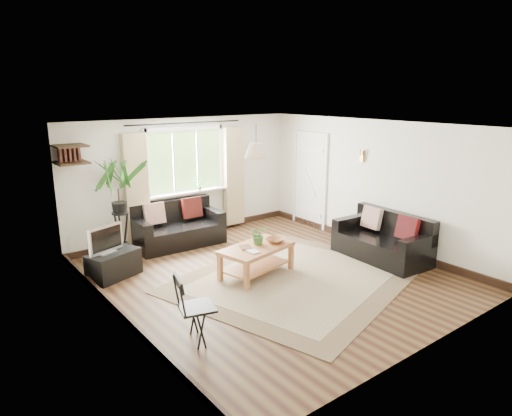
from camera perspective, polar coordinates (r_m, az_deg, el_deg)
floor at (r=7.49m, az=1.88°, el=-8.42°), size 5.50×5.50×0.00m
ceiling at (r=6.91m, az=2.05°, el=10.23°), size 5.50×5.50×0.00m
wall_back at (r=9.34m, az=-8.81°, el=3.76°), size 5.00×0.02×2.40m
wall_front at (r=5.36m, az=21.01°, el=-5.14°), size 5.00×0.02×2.40m
wall_left at (r=5.90m, az=-17.20°, el=-3.05°), size 0.02×5.50×2.40m
wall_right at (r=8.87m, az=14.57°, el=2.88°), size 0.02×5.50×2.40m
rug at (r=7.38m, az=5.03°, el=-8.72°), size 4.27×3.93×0.02m
window at (r=9.25m, az=-8.77°, el=5.85°), size 2.50×0.16×2.16m
door at (r=10.00m, az=6.74°, el=3.36°), size 0.06×0.96×2.06m
corner_shelf at (r=8.17m, az=-22.15°, el=6.24°), size 0.50×0.50×0.34m
pendant_lamp at (r=7.26m, az=0.00°, el=7.66°), size 0.36×0.36×0.54m
wall_sconce at (r=8.91m, az=12.99°, el=6.56°), size 0.12×0.12×0.28m
sofa_back at (r=8.91m, az=-9.73°, el=-2.14°), size 1.72×0.92×0.79m
sofa_right at (r=8.34m, az=15.43°, el=-3.63°), size 1.71×0.93×0.79m
coffee_table at (r=7.40m, az=0.08°, el=-6.62°), size 1.32×0.89×0.49m
table_plant at (r=7.38m, az=0.31°, el=-3.35°), size 0.28×0.25×0.31m
bowl at (r=7.50m, az=2.47°, el=-4.05°), size 0.38×0.38×0.07m
book_a at (r=7.03m, az=-0.88°, el=-5.57°), size 0.16×0.21×0.02m
book_b at (r=7.23m, az=-1.97°, el=-4.98°), size 0.25×0.28×0.02m
tv_stand at (r=7.69m, az=-17.36°, el=-6.75°), size 0.90×0.69×0.43m
tv at (r=7.51m, az=-18.28°, el=-3.68°), size 0.65×0.40×0.47m
palm_stand at (r=8.43m, az=-16.66°, el=-0.09°), size 0.79×0.79×1.76m
folding_chair at (r=5.54m, az=-7.41°, el=-12.35°), size 0.54×0.54×0.85m
sill_plant at (r=9.39m, az=-7.09°, el=3.03°), size 0.14×0.10×0.27m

